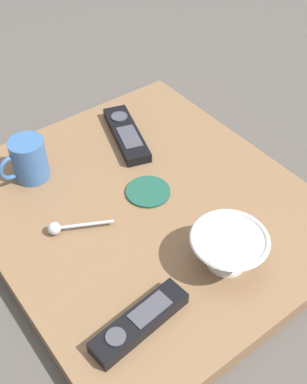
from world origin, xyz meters
TOP-DOWN VIEW (x-y plane):
  - ground_plane at (0.00, 0.00)m, footprint 6.00×6.00m
  - table at (0.00, 0.00)m, footprint 0.58×0.66m
  - cereal_bowl at (-0.03, 0.20)m, footprint 0.13×0.13m
  - coffee_mug at (0.14, -0.20)m, footprint 0.10×0.07m
  - teaspoon at (0.17, -0.03)m, footprint 0.11×0.07m
  - tv_remote_near at (-0.09, -0.19)m, footprint 0.11×0.20m
  - tv_remote_far at (0.16, 0.21)m, footprint 0.17×0.06m
  - drink_coaster at (-0.02, -0.02)m, footprint 0.09×0.09m

SIDE VIEW (x-z plane):
  - ground_plane at x=0.00m, z-range 0.00..0.00m
  - table at x=0.00m, z-range 0.00..0.04m
  - drink_coaster at x=-0.02m, z-range 0.04..0.04m
  - tv_remote_near at x=-0.09m, z-range 0.04..0.06m
  - tv_remote_far at x=0.16m, z-range 0.04..0.06m
  - teaspoon at x=0.17m, z-range 0.04..0.06m
  - cereal_bowl at x=-0.03m, z-range 0.04..0.11m
  - coffee_mug at x=0.14m, z-range 0.04..0.13m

